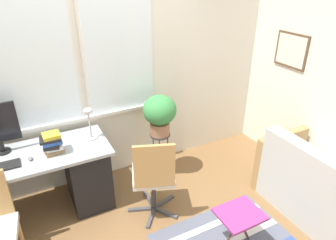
{
  "coord_description": "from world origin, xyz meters",
  "views": [
    {
      "loc": [
        -0.59,
        -2.4,
        2.32
      ],
      "look_at": [
        0.74,
        0.16,
        0.85
      ],
      "focal_mm": 32.0,
      "sensor_mm": 36.0,
      "label": 1
    }
  ],
  "objects_px": {
    "book_stack": "(52,143)",
    "office_chair_swivel": "(154,176)",
    "mouse": "(30,159)",
    "desk_lamp": "(89,119)",
    "couch_loveseat": "(318,190)",
    "folding_stool": "(239,216)",
    "potted_plant": "(160,112)",
    "plant_stand": "(160,139)"
  },
  "relations": [
    {
      "from": "couch_loveseat",
      "to": "desk_lamp",
      "type": "bearing_deg",
      "value": 55.24
    },
    {
      "from": "mouse",
      "to": "potted_plant",
      "type": "height_order",
      "value": "potted_plant"
    },
    {
      "from": "desk_lamp",
      "to": "plant_stand",
      "type": "relative_size",
      "value": 0.59
    },
    {
      "from": "book_stack",
      "to": "mouse",
      "type": "bearing_deg",
      "value": -173.11
    },
    {
      "from": "couch_loveseat",
      "to": "folding_stool",
      "type": "distance_m",
      "value": 1.01
    },
    {
      "from": "mouse",
      "to": "book_stack",
      "type": "height_order",
      "value": "book_stack"
    },
    {
      "from": "mouse",
      "to": "potted_plant",
      "type": "distance_m",
      "value": 1.4
    },
    {
      "from": "mouse",
      "to": "couch_loveseat",
      "type": "bearing_deg",
      "value": -25.36
    },
    {
      "from": "mouse",
      "to": "folding_stool",
      "type": "distance_m",
      "value": 1.98
    },
    {
      "from": "mouse",
      "to": "plant_stand",
      "type": "relative_size",
      "value": 0.11
    },
    {
      "from": "folding_stool",
      "to": "potted_plant",
      "type": "bearing_deg",
      "value": 96.62
    },
    {
      "from": "office_chair_swivel",
      "to": "book_stack",
      "type": "bearing_deg",
      "value": -10.17
    },
    {
      "from": "plant_stand",
      "to": "potted_plant",
      "type": "distance_m",
      "value": 0.35
    },
    {
      "from": "couch_loveseat",
      "to": "plant_stand",
      "type": "bearing_deg",
      "value": 41.15
    },
    {
      "from": "mouse",
      "to": "couch_loveseat",
      "type": "height_order",
      "value": "couch_loveseat"
    },
    {
      "from": "plant_stand",
      "to": "potted_plant",
      "type": "relative_size",
      "value": 1.22
    },
    {
      "from": "mouse",
      "to": "book_stack",
      "type": "bearing_deg",
      "value": 6.89
    },
    {
      "from": "book_stack",
      "to": "potted_plant",
      "type": "relative_size",
      "value": 0.44
    },
    {
      "from": "desk_lamp",
      "to": "folding_stool",
      "type": "height_order",
      "value": "desk_lamp"
    },
    {
      "from": "potted_plant",
      "to": "book_stack",
      "type": "bearing_deg",
      "value": -175.61
    },
    {
      "from": "plant_stand",
      "to": "folding_stool",
      "type": "xyz_separation_m",
      "value": [
        0.15,
        -1.29,
        -0.15
      ]
    },
    {
      "from": "desk_lamp",
      "to": "office_chair_swivel",
      "type": "relative_size",
      "value": 0.37
    },
    {
      "from": "potted_plant",
      "to": "folding_stool",
      "type": "bearing_deg",
      "value": -83.38
    },
    {
      "from": "office_chair_swivel",
      "to": "folding_stool",
      "type": "distance_m",
      "value": 0.88
    },
    {
      "from": "book_stack",
      "to": "folding_stool",
      "type": "bearing_deg",
      "value": -42.14
    },
    {
      "from": "book_stack",
      "to": "folding_stool",
      "type": "xyz_separation_m",
      "value": [
        1.33,
        -1.2,
        -0.48
      ]
    },
    {
      "from": "couch_loveseat",
      "to": "plant_stand",
      "type": "height_order",
      "value": "couch_loveseat"
    },
    {
      "from": "mouse",
      "to": "folding_stool",
      "type": "xyz_separation_m",
      "value": [
        1.54,
        -1.18,
        -0.38
      ]
    },
    {
      "from": "book_stack",
      "to": "office_chair_swivel",
      "type": "bearing_deg",
      "value": -31.01
    },
    {
      "from": "mouse",
      "to": "desk_lamp",
      "type": "height_order",
      "value": "desk_lamp"
    },
    {
      "from": "desk_lamp",
      "to": "potted_plant",
      "type": "relative_size",
      "value": 0.72
    },
    {
      "from": "plant_stand",
      "to": "couch_loveseat",
      "type": "bearing_deg",
      "value": -48.85
    },
    {
      "from": "mouse",
      "to": "book_stack",
      "type": "relative_size",
      "value": 0.3
    },
    {
      "from": "desk_lamp",
      "to": "couch_loveseat",
      "type": "bearing_deg",
      "value": -34.76
    },
    {
      "from": "desk_lamp",
      "to": "folding_stool",
      "type": "distance_m",
      "value": 1.72
    },
    {
      "from": "plant_stand",
      "to": "office_chair_swivel",
      "type": "bearing_deg",
      "value": -121.19
    },
    {
      "from": "folding_stool",
      "to": "book_stack",
      "type": "bearing_deg",
      "value": 137.86
    },
    {
      "from": "desk_lamp",
      "to": "potted_plant",
      "type": "height_order",
      "value": "desk_lamp"
    },
    {
      "from": "desk_lamp",
      "to": "couch_loveseat",
      "type": "distance_m",
      "value": 2.45
    },
    {
      "from": "couch_loveseat",
      "to": "plant_stand",
      "type": "distance_m",
      "value": 1.77
    },
    {
      "from": "couch_loveseat",
      "to": "potted_plant",
      "type": "height_order",
      "value": "potted_plant"
    },
    {
      "from": "mouse",
      "to": "desk_lamp",
      "type": "distance_m",
      "value": 0.66
    }
  ]
}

